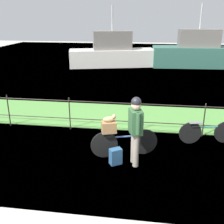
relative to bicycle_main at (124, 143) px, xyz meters
name	(u,v)px	position (x,y,z in m)	size (l,w,h in m)	color
ground_plane	(85,170)	(-0.82, -0.80, -0.36)	(60.00, 60.00, 0.00)	#B2ADA3
grass_strip	(108,115)	(-0.82, 2.78, -0.34)	(27.00, 2.40, 0.03)	#569342
harbor_water	(130,66)	(-0.82, 12.71, -0.36)	(30.00, 30.00, 0.00)	#60849E
iron_fence	(102,113)	(-0.82, 1.44, 0.25)	(18.04, 0.04, 1.03)	#28231E
bicycle_main	(124,143)	(0.00, 0.00, 0.00)	(1.64, 0.56, 0.68)	black
wooden_crate	(109,127)	(-0.36, -0.12, 0.46)	(0.35, 0.25, 0.28)	olive
terrier_dog	(110,119)	(-0.34, -0.11, 0.67)	(0.32, 0.22, 0.18)	tan
cyclist_person	(136,125)	(0.30, -0.38, 0.65)	(0.37, 0.52, 1.68)	gray
backpack_on_paving	(116,156)	(-0.15, -0.44, -0.16)	(0.28, 0.18, 0.40)	#28517A
bicycle_parked	(207,132)	(2.22, 1.03, -0.02)	(1.60, 0.36, 0.63)	black
moored_boat_near	(197,53)	(3.69, 13.00, 0.57)	(6.01, 2.17, 4.07)	#336656
moored_boat_mid	(112,53)	(-2.02, 12.42, 0.50)	(6.02, 3.07, 3.95)	silver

